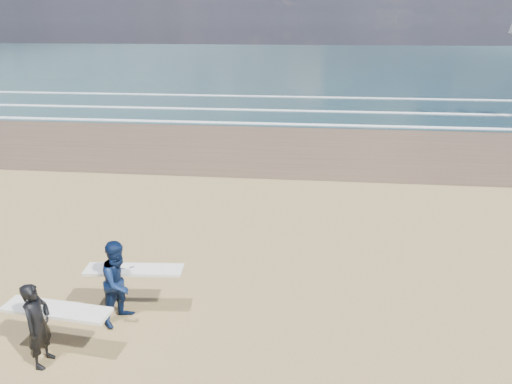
# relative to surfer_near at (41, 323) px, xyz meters

# --- Properties ---
(ocean) EXTENTS (220.00, 100.00, 0.02)m
(ocean) POSITION_rel_surfer_near_xyz_m (20.95, 71.50, -0.90)
(ocean) COLOR #193338
(ocean) RESTS_ON ground
(surfer_near) EXTENTS (2.24, 1.05, 1.79)m
(surfer_near) POSITION_rel_surfer_near_xyz_m (0.00, 0.00, 0.00)
(surfer_near) COLOR black
(surfer_near) RESTS_ON ground
(surfer_far) EXTENTS (2.24, 1.29, 1.95)m
(surfer_far) POSITION_rel_surfer_near_xyz_m (1.01, 1.50, 0.07)
(surfer_far) COLOR #0B1B40
(surfer_far) RESTS_ON ground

